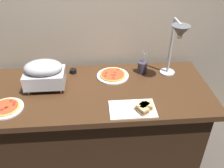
# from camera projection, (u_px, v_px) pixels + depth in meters

# --- Properties ---
(ground_plane) EXTENTS (8.00, 8.00, 0.00)m
(ground_plane) POSITION_uv_depth(u_px,v_px,m) (102.00, 150.00, 2.51)
(ground_plane) COLOR #4C443D
(back_wall) EXTENTS (4.40, 0.04, 2.40)m
(back_wall) POSITION_uv_depth(u_px,v_px,m) (96.00, 19.00, 2.25)
(back_wall) COLOR tan
(back_wall) RESTS_ON ground_plane
(buffet_table) EXTENTS (1.90, 0.84, 0.76)m
(buffet_table) POSITION_uv_depth(u_px,v_px,m) (101.00, 122.00, 2.29)
(buffet_table) COLOR #422816
(buffet_table) RESTS_ON ground_plane
(chafing_dish) EXTENTS (0.33, 0.23, 0.26)m
(chafing_dish) POSITION_uv_depth(u_px,v_px,m) (44.00, 73.00, 2.02)
(chafing_dish) COLOR #B7BABF
(chafing_dish) RESTS_ON buffet_table
(heat_lamp) EXTENTS (0.15, 0.31, 0.54)m
(heat_lamp) POSITION_uv_depth(u_px,v_px,m) (178.00, 37.00, 1.97)
(heat_lamp) COLOR #B7BABF
(heat_lamp) RESTS_ON buffet_table
(pizza_plate_front) EXTENTS (0.29, 0.29, 0.03)m
(pizza_plate_front) POSITION_uv_depth(u_px,v_px,m) (113.00, 75.00, 2.25)
(pizza_plate_front) COLOR white
(pizza_plate_front) RESTS_ON buffet_table
(pizza_plate_center) EXTENTS (0.26, 0.26, 0.03)m
(pizza_plate_center) POSITION_uv_depth(u_px,v_px,m) (6.00, 108.00, 1.86)
(pizza_plate_center) COLOR white
(pizza_plate_center) RESTS_ON buffet_table
(sandwich_platter) EXTENTS (0.35, 0.22, 0.06)m
(sandwich_platter) POSITION_uv_depth(u_px,v_px,m) (139.00, 108.00, 1.84)
(sandwich_platter) COLOR white
(sandwich_platter) RESTS_ON buffet_table
(sauce_cup_near) EXTENTS (0.06, 0.06, 0.04)m
(sauce_cup_near) POSITION_uv_depth(u_px,v_px,m) (73.00, 71.00, 2.30)
(sauce_cup_near) COLOR black
(sauce_cup_near) RESTS_ON buffet_table
(utensil_holder) EXTENTS (0.08, 0.08, 0.23)m
(utensil_holder) POSITION_uv_depth(u_px,v_px,m) (142.00, 67.00, 2.28)
(utensil_holder) COLOR #383347
(utensil_holder) RESTS_ON buffet_table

